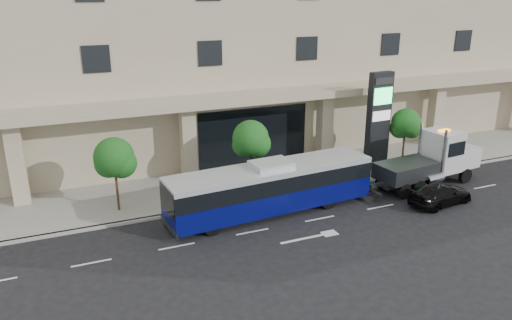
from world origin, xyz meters
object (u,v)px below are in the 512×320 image
at_px(city_bus, 271,187).
at_px(tow_truck, 432,161).
at_px(signage_pylon, 378,121).
at_px(black_sedan, 440,194).

distance_m(city_bus, tow_truck, 11.20).
relative_size(tow_truck, signage_pylon, 1.29).
height_order(tow_truck, black_sedan, tow_truck).
xyz_separation_m(city_bus, tow_truck, (11.20, -0.08, 0.06)).
bearing_deg(tow_truck, black_sedan, -127.57).
height_order(black_sedan, signage_pylon, signage_pylon).
height_order(tow_truck, signage_pylon, signage_pylon).
bearing_deg(city_bus, tow_truck, -4.67).
distance_m(tow_truck, signage_pylon, 4.43).
distance_m(black_sedan, signage_pylon, 6.97).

